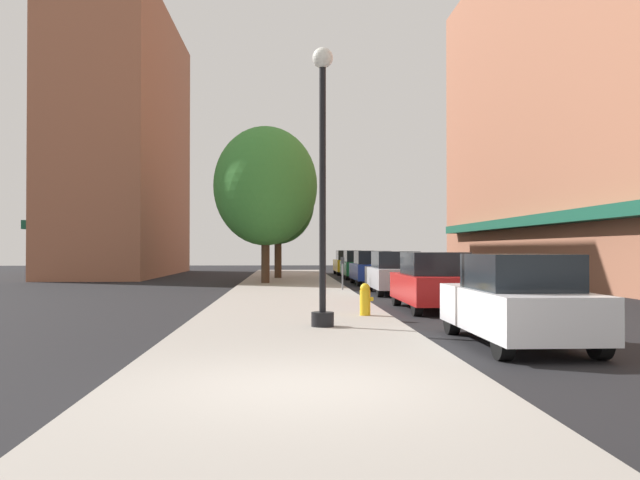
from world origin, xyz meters
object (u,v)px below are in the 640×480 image
(car_silver, at_px, (394,273))
(car_blue, at_px, (372,268))
(fire_hydrant, at_px, (365,299))
(tree_near, at_px, (266,186))
(tree_mid, at_px, (278,203))
(lamppost, at_px, (323,180))
(parking_meter_near, at_px, (343,269))
(car_green, at_px, (358,265))
(car_white, at_px, (517,301))
(car_yellow, at_px, (348,263))
(car_red, at_px, (433,282))

(car_silver, height_order, car_blue, same)
(fire_hydrant, relative_size, tree_near, 0.10)
(tree_near, relative_size, tree_mid, 1.14)
(lamppost, relative_size, parking_meter_near, 4.50)
(car_silver, relative_size, car_green, 1.00)
(parking_meter_near, height_order, car_green, car_green)
(tree_near, relative_size, car_white, 1.75)
(fire_hydrant, height_order, car_yellow, car_yellow)
(car_white, bearing_deg, car_green, 88.53)
(fire_hydrant, xyz_separation_m, parking_meter_near, (0.29, 10.12, 0.43))
(car_white, bearing_deg, car_blue, 88.53)
(car_silver, bearing_deg, fire_hydrant, -101.90)
(car_red, bearing_deg, tree_mid, 103.58)
(tree_mid, relative_size, car_white, 1.54)
(car_blue, relative_size, car_yellow, 1.00)
(car_red, bearing_deg, fire_hydrant, -132.35)
(fire_hydrant, xyz_separation_m, car_silver, (2.24, 9.29, 0.29))
(car_white, xyz_separation_m, car_yellow, (0.00, 32.87, 0.00))
(lamppost, relative_size, tree_mid, 0.89)
(car_white, relative_size, car_yellow, 1.00)
(car_silver, distance_m, car_green, 12.94)
(parking_meter_near, distance_m, tree_mid, 12.07)
(car_green, distance_m, car_yellow, 6.26)
(car_red, relative_size, car_silver, 1.00)
(lamppost, bearing_deg, fire_hydrant, 62.57)
(lamppost, height_order, car_red, lamppost)
(car_blue, height_order, car_green, same)
(car_red, bearing_deg, parking_meter_near, 104.04)
(lamppost, height_order, car_green, lamppost)
(car_green, bearing_deg, fire_hydrant, -93.90)
(car_white, relative_size, car_red, 1.00)
(fire_hydrant, height_order, tree_mid, tree_mid)
(car_red, relative_size, car_green, 1.00)
(parking_meter_near, bearing_deg, tree_near, 120.06)
(tree_mid, xyz_separation_m, car_yellow, (4.67, 7.13, -3.56))
(car_red, distance_m, car_yellow, 26.01)
(car_blue, bearing_deg, fire_hydrant, -97.73)
(fire_hydrant, relative_size, car_green, 0.18)
(fire_hydrant, bearing_deg, tree_near, 100.63)
(tree_mid, height_order, car_silver, tree_mid)
(car_silver, bearing_deg, parking_meter_near, 158.74)
(car_green, bearing_deg, lamppost, -96.07)
(tree_near, distance_m, car_white, 21.14)
(tree_mid, relative_size, car_red, 1.54)
(tree_mid, bearing_deg, car_white, -79.73)
(car_blue, relative_size, car_green, 1.00)
(car_silver, relative_size, car_blue, 1.00)
(car_red, bearing_deg, tree_near, 111.13)
(fire_hydrant, xyz_separation_m, car_blue, (2.24, 16.21, 0.29))
(car_red, distance_m, car_silver, 6.80)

